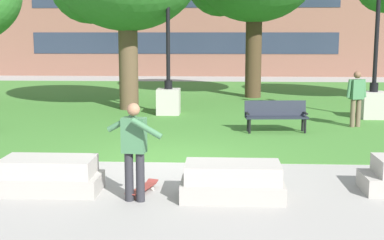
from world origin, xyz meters
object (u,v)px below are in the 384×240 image
at_px(park_bench_far_left, 276,114).
at_px(lamp_post_left, 168,84).
at_px(concrete_block_left, 232,182).
at_px(lamp_post_right, 374,89).
at_px(concrete_block_center, 50,176).
at_px(person_bystander_near_lawn, 356,96).
at_px(person_skateboarder, 134,146).
at_px(skateboard, 142,189).

xyz_separation_m(park_bench_far_left, lamp_post_left, (-3.45, 3.24, 0.54)).
bearing_deg(concrete_block_left, lamp_post_right, 61.43).
xyz_separation_m(concrete_block_center, lamp_post_left, (1.28, 9.40, 0.77)).
relative_size(concrete_block_left, person_bystander_near_lawn, 1.05).
bearing_deg(lamp_post_right, person_skateboarder, -125.46).
distance_m(concrete_block_left, park_bench_far_left, 6.55).
height_order(park_bench_far_left, lamp_post_left, lamp_post_left).
distance_m(person_skateboarder, person_bystander_near_lawn, 9.43).
height_order(concrete_block_center, skateboard, concrete_block_center).
height_order(concrete_block_center, person_bystander_near_lawn, person_bystander_near_lawn).
xyz_separation_m(concrete_block_center, concrete_block_left, (3.31, -0.23, 0.00)).
relative_size(skateboard, lamp_post_left, 0.20).
bearing_deg(lamp_post_left, lamp_post_right, -4.56).
xyz_separation_m(concrete_block_center, person_skateboarder, (1.63, -0.45, 0.67)).
bearing_deg(concrete_block_left, person_skateboarder, -172.39).
bearing_deg(concrete_block_center, person_bystander_near_lawn, 44.49).
height_order(concrete_block_center, person_skateboarder, person_skateboarder).
bearing_deg(person_skateboarder, concrete_block_center, 164.47).
bearing_deg(concrete_block_left, lamp_post_left, 101.93).
height_order(person_skateboarder, lamp_post_right, lamp_post_right).
height_order(skateboard, lamp_post_left, lamp_post_left).
bearing_deg(person_skateboarder, lamp_post_right, 54.54).
distance_m(lamp_post_right, person_bystander_near_lawn, 2.00).
bearing_deg(concrete_block_center, person_skateboarder, -15.53).
relative_size(concrete_block_center, park_bench_far_left, 0.98).
height_order(park_bench_far_left, person_bystander_near_lawn, person_bystander_near_lawn).
relative_size(concrete_block_left, person_skateboarder, 1.05).
bearing_deg(concrete_block_center, lamp_post_left, 82.27).
xyz_separation_m(person_skateboarder, park_bench_far_left, (3.09, 6.62, -0.44)).
xyz_separation_m(concrete_block_left, person_skateboarder, (-1.68, -0.23, 0.67)).
bearing_deg(lamp_post_right, lamp_post_left, 175.44).
bearing_deg(person_skateboarder, skateboard, 82.84).
xyz_separation_m(concrete_block_left, lamp_post_right, (4.94, 9.08, 0.72)).
bearing_deg(person_bystander_near_lawn, concrete_block_center, -135.51).
bearing_deg(person_bystander_near_lawn, lamp_post_right, 59.80).
xyz_separation_m(person_skateboarder, person_bystander_near_lawn, (5.62, 7.57, 0.01)).
relative_size(lamp_post_right, lamp_post_left, 0.94).
distance_m(skateboard, park_bench_far_left, 6.88).
bearing_deg(person_bystander_near_lawn, skateboard, -128.02).
distance_m(concrete_block_center, skateboard, 1.70).
bearing_deg(park_bench_far_left, concrete_block_left, -102.44).
xyz_separation_m(concrete_block_left, person_bystander_near_lawn, (3.93, 7.35, 0.68)).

